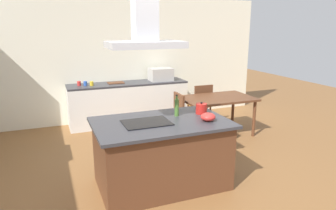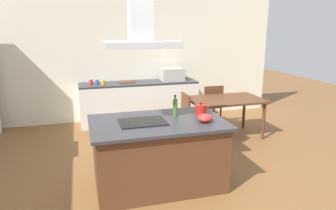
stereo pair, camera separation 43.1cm
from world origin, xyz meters
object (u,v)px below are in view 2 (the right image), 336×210
mixing_bowl (205,118)px  countertop_microwave (172,74)px  coffee_mug_blue (97,82)px  cutting_board (127,82)px  olive_oil_bottle (175,107)px  coffee_mug_yellow (103,82)px  dining_table (226,103)px  tea_kettle (201,109)px  cooktop (143,122)px  coffee_mug_red (91,82)px  range_hood (141,26)px  chair_facing_back_wall (211,103)px  chair_at_left_end (180,114)px

mixing_bowl → countertop_microwave: (0.48, 3.08, 0.09)m
coffee_mug_blue → cutting_board: (0.64, 0.04, -0.04)m
countertop_microwave → coffee_mug_blue: (-1.66, 0.01, -0.09)m
olive_oil_bottle → cutting_board: olive_oil_bottle is taller
coffee_mug_yellow → cutting_board: bearing=10.3°
cutting_board → dining_table: cutting_board is taller
countertop_microwave → tea_kettle: bearing=-98.3°
cooktop → coffee_mug_red: size_ratio=6.67×
olive_oil_bottle → range_hood: 1.19m
coffee_mug_yellow → chair_facing_back_wall: bearing=-17.0°
coffee_mug_yellow → dining_table: size_ratio=0.06×
cutting_board → coffee_mug_blue: bearing=-176.0°
chair_at_left_end → range_hood: (-1.00, -1.50, 1.59)m
olive_oil_bottle → coffee_mug_blue: 2.87m
tea_kettle → dining_table: size_ratio=0.15×
coffee_mug_yellow → chair_at_left_end: (1.28, -1.34, -0.44)m
coffee_mug_yellow → mixing_bowl: bearing=-70.8°
chair_facing_back_wall → coffee_mug_red: bearing=162.4°
countertop_microwave → coffee_mug_yellow: 1.54m
mixing_bowl → chair_at_left_end: mixing_bowl is taller
chair_facing_back_wall → range_hood: range_hood is taller
olive_oil_bottle → cooktop: bearing=-162.1°
coffee_mug_yellow → dining_table: bearing=-31.3°
tea_kettle → chair_at_left_end: 1.45m
chair_at_left_end → olive_oil_bottle: bearing=-111.0°
cutting_board → chair_at_left_end: bearing=-62.1°
countertop_microwave → cutting_board: size_ratio=1.47×
mixing_bowl → chair_at_left_end: size_ratio=0.22×
coffee_mug_red → coffee_mug_yellow: bearing=-23.3°
coffee_mug_red → range_hood: range_hood is taller
olive_oil_bottle → mixing_bowl: (0.29, -0.36, -0.07)m
cutting_board → dining_table: size_ratio=0.24×
countertop_microwave → chair_facing_back_wall: bearing=-47.3°
dining_table → cooktop: bearing=-142.0°
coffee_mug_red → dining_table: size_ratio=0.06×
dining_table → range_hood: 2.82m
cooktop → dining_table: 2.44m
mixing_bowl → coffee_mug_blue: (-1.18, 3.09, -0.01)m
range_hood → coffee_mug_blue: bearing=97.9°
dining_table → chair_facing_back_wall: (0.00, 0.67, -0.16)m
tea_kettle → cutting_board: bearing=102.4°
coffee_mug_blue → coffee_mug_yellow: (0.12, -0.05, 0.00)m
coffee_mug_red → coffee_mug_blue: (0.12, -0.05, 0.00)m
range_hood → cutting_board: bearing=85.3°
coffee_mug_blue → chair_facing_back_wall: size_ratio=0.10×
range_hood → countertop_microwave: bearing=66.4°
cooktop → dining_table: bearing=38.0°
coffee_mug_yellow → olive_oil_bottle: bearing=-74.0°
olive_oil_bottle → countertop_microwave: 2.83m
mixing_bowl → chair_facing_back_wall: 2.67m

